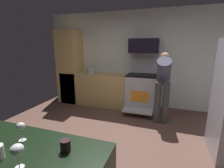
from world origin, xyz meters
TOP-DOWN VIEW (x-y plane):
  - ground_plane at (0.00, 0.00)m, footprint 5.20×4.80m
  - wall_back at (0.00, 2.34)m, footprint 5.20×0.12m
  - lower_cabinet_run at (-0.90, 1.98)m, footprint 2.40×0.60m
  - cabinet_column at (-1.90, 1.98)m, footprint 0.60×0.60m
  - oven_range at (0.25, 1.97)m, footprint 0.76×0.98m
  - microwave at (0.25, 2.06)m, footprint 0.74×0.38m
  - person_cook at (0.79, 1.43)m, footprint 0.31×0.62m
  - wine_glass_near at (-0.26, -1.32)m, footprint 0.07×0.07m
  - wine_glass_mid at (-0.02, -1.57)m, footprint 0.08×0.08m
  - mug_coffee at (0.16, -1.32)m, footprint 0.08×0.08m
  - stock_pot at (-1.24, 1.98)m, footprint 0.24×0.24m

SIDE VIEW (x-z plane):
  - ground_plane at x=0.00m, z-range -0.02..0.00m
  - lower_cabinet_run at x=-0.90m, z-range 0.00..0.90m
  - oven_range at x=0.25m, z-range -0.24..1.26m
  - person_cook at x=0.79m, z-range 0.14..1.68m
  - mug_coffee at x=0.16m, z-range 0.90..0.99m
  - stock_pot at x=-1.24m, z-range 0.90..1.05m
  - wine_glass_near at x=-0.26m, z-range 0.94..1.11m
  - wine_glass_mid at x=-0.02m, z-range 0.95..1.12m
  - cabinet_column at x=-1.90m, z-range 0.00..2.10m
  - wall_back at x=0.00m, z-range 0.00..2.60m
  - microwave at x=0.25m, z-range 1.50..1.86m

